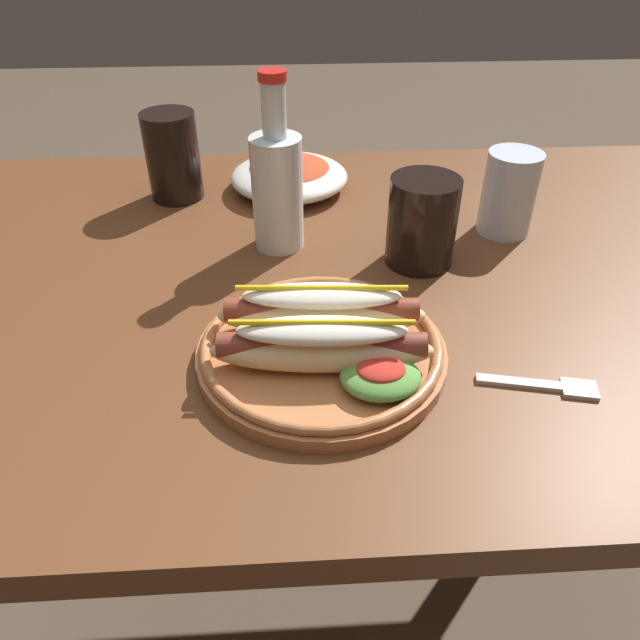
{
  "coord_description": "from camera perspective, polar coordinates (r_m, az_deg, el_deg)",
  "views": [
    {
      "loc": [
        -0.08,
        -0.67,
        1.17
      ],
      "look_at": [
        -0.05,
        -0.14,
        0.77
      ],
      "focal_mm": 34.21,
      "sensor_mm": 36.0,
      "label": 1
    }
  ],
  "objects": [
    {
      "name": "ground_plane",
      "position": [
        1.35,
        2.06,
        -23.02
      ],
      "size": [
        8.0,
        8.0,
        0.0
      ],
      "primitive_type": "plane",
      "color": "brown"
    },
    {
      "name": "dining_table",
      "position": [
        0.86,
        2.97,
        -1.32
      ],
      "size": [
        1.26,
        0.82,
        0.74
      ],
      "color": "brown",
      "rests_on": "ground_plane"
    },
    {
      "name": "hot_dog_plate",
      "position": [
        0.64,
        0.37,
        -2.03
      ],
      "size": [
        0.27,
        0.27,
        0.08
      ],
      "color": "#B77042",
      "rests_on": "dining_table"
    },
    {
      "name": "fork",
      "position": [
        0.66,
        20.48,
        -5.78
      ],
      "size": [
        0.12,
        0.04,
        0.0
      ],
      "rotation": [
        0.0,
        0.0,
        -0.22
      ],
      "color": "silver",
      "rests_on": "dining_table"
    },
    {
      "name": "soda_cup",
      "position": [
        0.8,
        9.53,
        9.05
      ],
      "size": [
        0.09,
        0.09,
        0.12
      ],
      "primitive_type": "cylinder",
      "color": "black",
      "rests_on": "dining_table"
    },
    {
      "name": "water_cup",
      "position": [
        0.91,
        17.27,
        11.27
      ],
      "size": [
        0.08,
        0.08,
        0.12
      ],
      "primitive_type": "cylinder",
      "color": "silver",
      "rests_on": "dining_table"
    },
    {
      "name": "extra_cup",
      "position": [
        1.0,
        -13.61,
        14.66
      ],
      "size": [
        0.08,
        0.08,
        0.13
      ],
      "primitive_type": "cylinder",
      "color": "black",
      "rests_on": "dining_table"
    },
    {
      "name": "glass_bottle",
      "position": [
        0.82,
        -4.03,
        12.45
      ],
      "size": [
        0.07,
        0.07,
        0.23
      ],
      "color": "silver",
      "rests_on": "dining_table"
    },
    {
      "name": "side_bowl",
      "position": [
        1.01,
        -2.89,
        13.38
      ],
      "size": [
        0.19,
        0.19,
        0.05
      ],
      "color": "silver",
      "rests_on": "dining_table"
    }
  ]
}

